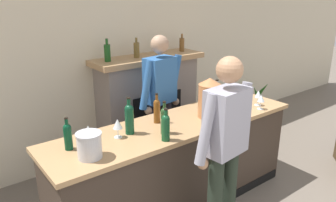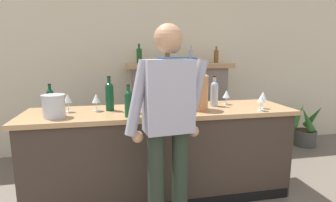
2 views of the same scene
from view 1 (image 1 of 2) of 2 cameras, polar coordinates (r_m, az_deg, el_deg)
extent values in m
cube|color=beige|center=(4.40, -10.21, 7.65)|extent=(12.00, 0.07, 2.75)
cube|color=#392D24|center=(3.49, 1.70, -11.29)|extent=(2.65, 0.64, 0.90)
cube|color=tan|center=(3.28, 1.78, -4.09)|extent=(2.72, 0.71, 0.04)
cube|color=gray|center=(4.59, -3.44, -1.01)|extent=(1.40, 0.44, 1.30)
cube|color=black|center=(4.47, -1.71, -3.91)|extent=(0.77, 0.02, 0.83)
cube|color=tan|center=(4.39, -3.46, 7.39)|extent=(1.56, 0.52, 0.07)
cylinder|color=#1A4B19|center=(4.07, -10.52, 8.21)|extent=(0.08, 0.08, 0.21)
cylinder|color=#1A4B19|center=(4.04, -10.63, 10.15)|extent=(0.03, 0.03, 0.07)
cylinder|color=brown|center=(4.27, -5.49, 8.82)|extent=(0.07, 0.07, 0.19)
cylinder|color=brown|center=(4.25, -5.55, 10.52)|extent=(0.03, 0.03, 0.06)
cylinder|color=#9DACBE|center=(4.47, -1.54, 9.33)|extent=(0.06, 0.06, 0.19)
cylinder|color=#9DACBE|center=(4.45, -1.56, 10.96)|extent=(0.03, 0.03, 0.06)
cylinder|color=brown|center=(4.71, 2.42, 9.76)|extent=(0.07, 0.07, 0.19)
cylinder|color=brown|center=(4.69, 2.44, 11.25)|extent=(0.03, 0.03, 0.06)
cylinder|color=#464640|center=(6.02, 14.78, -2.04)|extent=(0.34, 0.34, 0.26)
cylinder|color=#332319|center=(5.98, 14.88, -0.96)|extent=(0.31, 0.31, 0.02)
cone|color=#2C6522|center=(6.02, 15.77, 1.48)|extent=(0.16, 0.38, 0.45)
cone|color=#296E21|center=(5.93, 13.72, 1.26)|extent=(0.42, 0.29, 0.43)
cone|color=#2A6025|center=(5.80, 15.31, 0.74)|extent=(0.28, 0.26, 0.40)
cylinder|color=#232D22|center=(3.08, 10.48, -15.82)|extent=(0.13, 0.13, 0.93)
cube|color=#9593A1|center=(2.66, 10.15, -3.53)|extent=(0.38, 0.26, 0.55)
cylinder|color=#9593A1|center=(2.85, 12.54, -2.31)|extent=(0.20, 0.08, 0.57)
sphere|color=tan|center=(2.98, 11.81, -7.61)|extent=(0.09, 0.09, 0.09)
cylinder|color=#9593A1|center=(2.50, 6.65, -4.98)|extent=(0.20, 0.08, 0.57)
sphere|color=tan|center=(2.65, 6.07, -10.82)|extent=(0.09, 0.09, 0.09)
sphere|color=tan|center=(2.53, 10.69, 5.37)|extent=(0.21, 0.21, 0.21)
cylinder|color=#24232E|center=(4.02, -2.34, -6.76)|extent=(0.13, 0.13, 0.93)
cube|color=black|center=(4.18, -1.58, -12.39)|extent=(0.13, 0.25, 0.07)
cylinder|color=#24232E|center=(4.15, -0.34, -5.91)|extent=(0.13, 0.13, 0.93)
cube|color=black|center=(4.31, 0.35, -11.41)|extent=(0.13, 0.25, 0.07)
cube|color=#2D60A3|center=(3.84, -1.40, 3.66)|extent=(0.39, 0.27, 0.54)
cylinder|color=#2D60A3|center=(3.67, -3.74, 2.76)|extent=(0.20, 0.08, 0.57)
sphere|color=tan|center=(3.75, -3.44, -1.71)|extent=(0.09, 0.09, 0.09)
cylinder|color=#2D60A3|center=(3.99, 1.16, 4.06)|extent=(0.20, 0.08, 0.57)
sphere|color=tan|center=(4.06, 1.34, -0.09)|extent=(0.09, 0.09, 0.09)
sphere|color=tan|center=(3.75, -1.45, 9.85)|extent=(0.21, 0.21, 0.21)
cylinder|color=#BF7947|center=(3.38, 7.19, 0.03)|extent=(0.23, 0.23, 0.35)
cone|color=#BF7947|center=(3.32, 7.33, 3.44)|extent=(0.24, 0.24, 0.07)
cylinder|color=#B29333|center=(3.33, 8.75, -2.25)|extent=(0.02, 0.04, 0.02)
cylinder|color=silver|center=(2.64, -13.53, -7.64)|extent=(0.19, 0.19, 0.20)
cylinder|color=silver|center=(2.60, -13.70, -5.58)|extent=(0.20, 0.20, 0.01)
cylinder|color=#083A21|center=(2.82, -17.00, -6.26)|extent=(0.07, 0.07, 0.19)
sphere|color=#083A21|center=(2.78, -17.18, -4.45)|extent=(0.06, 0.06, 0.06)
cylinder|color=#083A21|center=(2.76, -17.26, -3.73)|extent=(0.03, 0.03, 0.08)
cylinder|color=black|center=(2.75, -17.34, -2.88)|extent=(0.03, 0.03, 0.01)
cylinder|color=#0F4027|center=(3.00, -6.72, -3.51)|extent=(0.08, 0.08, 0.24)
sphere|color=#0F4027|center=(2.95, -6.81, -1.34)|extent=(0.08, 0.08, 0.08)
cylinder|color=#0F4027|center=(2.94, -6.85, -0.48)|extent=(0.03, 0.03, 0.09)
cylinder|color=black|center=(2.92, -6.89, 0.51)|extent=(0.04, 0.04, 0.01)
cylinder|color=#144726|center=(2.85, -0.42, -4.98)|extent=(0.07, 0.07, 0.20)
sphere|color=#144726|center=(2.81, -0.42, -3.07)|extent=(0.07, 0.07, 0.07)
cylinder|color=#144726|center=(2.79, -0.42, -2.31)|extent=(0.03, 0.03, 0.08)
cylinder|color=black|center=(2.78, -0.42, -1.43)|extent=(0.03, 0.03, 0.01)
cylinder|color=#A3B0BD|center=(3.65, 8.39, 0.42)|extent=(0.08, 0.08, 0.23)
sphere|color=#A3B0BD|center=(3.62, 8.47, 2.14)|extent=(0.08, 0.08, 0.08)
cylinder|color=#A3B0BD|center=(3.61, 8.51, 2.82)|extent=(0.03, 0.03, 0.09)
cylinder|color=black|center=(3.59, 8.55, 3.60)|extent=(0.04, 0.04, 0.01)
cylinder|color=brown|center=(3.23, -1.95, -2.03)|extent=(0.07, 0.07, 0.21)
sphere|color=brown|center=(3.19, -1.97, -0.27)|extent=(0.06, 0.06, 0.06)
cylinder|color=brown|center=(3.18, -1.98, 0.43)|extent=(0.03, 0.03, 0.08)
cylinder|color=black|center=(3.17, -1.99, 1.23)|extent=(0.03, 0.03, 0.01)
cylinder|color=#264521|center=(2.98, -0.63, -3.76)|extent=(0.07, 0.07, 0.21)
sphere|color=#264521|center=(2.94, -0.64, -1.83)|extent=(0.07, 0.07, 0.07)
cylinder|color=#264521|center=(2.93, -0.64, -1.07)|extent=(0.03, 0.03, 0.08)
cylinder|color=black|center=(2.91, -0.64, -0.18)|extent=(0.03, 0.03, 0.01)
cylinder|color=silver|center=(2.98, -8.66, -6.24)|extent=(0.07, 0.07, 0.01)
cylinder|color=silver|center=(2.96, -8.70, -5.46)|extent=(0.01, 0.01, 0.08)
cone|color=silver|center=(2.92, -8.78, -3.93)|extent=(0.09, 0.09, 0.09)
cylinder|color=silver|center=(3.77, 15.75, -1.33)|extent=(0.07, 0.07, 0.01)
cylinder|color=silver|center=(3.75, 15.81, -0.69)|extent=(0.01, 0.01, 0.08)
cone|color=silver|center=(3.73, 15.91, 0.45)|extent=(0.08, 0.08, 0.07)
cylinder|color=silver|center=(3.88, 15.30, -0.70)|extent=(0.07, 0.07, 0.01)
cylinder|color=silver|center=(3.87, 15.36, -0.03)|extent=(0.01, 0.01, 0.09)
cone|color=silver|center=(3.84, 15.47, 1.19)|extent=(0.08, 0.08, 0.08)
cylinder|color=silver|center=(2.88, -13.49, -7.44)|extent=(0.07, 0.07, 0.01)
cylinder|color=silver|center=(2.86, -13.56, -6.58)|extent=(0.01, 0.01, 0.09)
cone|color=silver|center=(2.82, -13.70, -4.95)|extent=(0.08, 0.08, 0.09)
cylinder|color=silver|center=(3.84, 9.44, -0.47)|extent=(0.06, 0.06, 0.01)
cylinder|color=silver|center=(3.83, 9.47, 0.08)|extent=(0.01, 0.01, 0.07)
cone|color=silver|center=(3.81, 9.53, 1.20)|extent=(0.08, 0.08, 0.09)
camera|label=2|loc=(1.63, 56.69, -14.87)|focal=28.00mm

